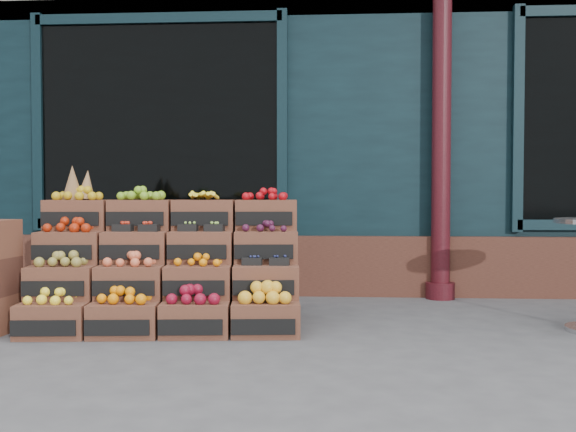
{
  "coord_description": "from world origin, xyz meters",
  "views": [
    {
      "loc": [
        0.11,
        -4.24,
        1.02
      ],
      "look_at": [
        -0.2,
        0.7,
        0.85
      ],
      "focal_mm": 40.0,
      "sensor_mm": 36.0,
      "label": 1
    }
  ],
  "objects": [
    {
      "name": "shopkeeper",
      "position": [
        -1.27,
        2.87,
        1.05
      ],
      "size": [
        0.89,
        0.73,
        2.1
      ],
      "primitive_type": "imported",
      "rotation": [
        0.0,
        0.0,
        3.48
      ],
      "color": "#1A5C20",
      "rests_on": "ground"
    },
    {
      "name": "crate_display",
      "position": [
        -1.14,
        0.67,
        0.39
      ],
      "size": [
        2.08,
        1.15,
        1.25
      ],
      "rotation": [
        0.0,
        0.0,
        0.09
      ],
      "color": "brown",
      "rests_on": "ground"
    },
    {
      "name": "shop_facade",
      "position": [
        0.0,
        5.11,
        2.4
      ],
      "size": [
        12.0,
        6.24,
        4.8
      ],
      "color": "black",
      "rests_on": "ground"
    },
    {
      "name": "ground",
      "position": [
        0.0,
        0.0,
        0.0
      ],
      "size": [
        60.0,
        60.0,
        0.0
      ],
      "primitive_type": "plane",
      "color": "#48484A",
      "rests_on": "ground"
    }
  ]
}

